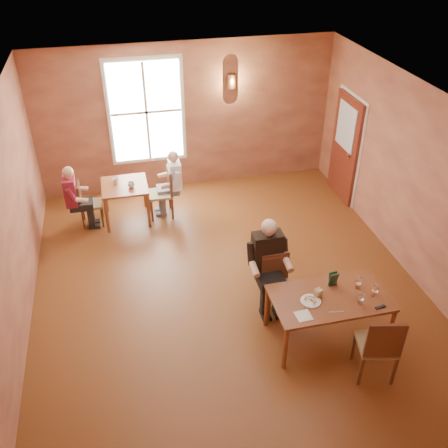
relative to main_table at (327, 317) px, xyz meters
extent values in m
cube|color=brown|center=(-1.09, 1.39, -0.37)|extent=(6.00, 7.00, 0.01)
cube|color=brown|center=(-1.09, 4.89, 1.13)|extent=(6.00, 0.04, 3.00)
cube|color=brown|center=(-1.09, -2.11, 1.13)|extent=(6.00, 0.04, 3.00)
cube|color=brown|center=(-4.09, 1.39, 1.13)|extent=(0.04, 7.00, 3.00)
cube|color=brown|center=(1.91, 1.39, 1.13)|extent=(0.04, 7.00, 3.00)
cube|color=white|center=(-1.09, 1.39, 2.63)|extent=(6.00, 7.00, 0.04)
cube|color=white|center=(-1.89, 4.84, 1.33)|extent=(1.36, 0.10, 1.96)
cube|color=maroon|center=(1.85, 3.69, 0.68)|extent=(0.12, 1.04, 2.10)
cylinder|color=brown|center=(-0.19, 4.79, 1.83)|extent=(0.16, 0.16, 0.28)
cylinder|color=white|center=(-0.29, -0.03, 0.39)|extent=(0.28, 0.28, 0.04)
cube|color=#D9B361|center=(-0.16, 0.04, 0.42)|extent=(0.11, 0.11, 0.11)
cube|color=#24422D|center=(0.13, 0.22, 0.48)|extent=(0.14, 0.08, 0.21)
cube|color=silver|center=(-0.03, -0.28, 0.37)|extent=(0.20, 0.05, 0.00)
cube|color=white|center=(-0.48, -0.26, 0.37)|extent=(0.21, 0.21, 0.01)
cube|color=black|center=(0.56, -0.34, 0.38)|extent=(0.15, 0.07, 0.02)
imported|color=silver|center=(-2.37, 3.63, 0.42)|extent=(0.16, 0.16, 0.10)
imported|color=silver|center=(-2.64, 3.84, 0.42)|extent=(0.12, 0.12, 0.10)
camera|label=1|loc=(-2.53, -4.58, 4.88)|focal=40.00mm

